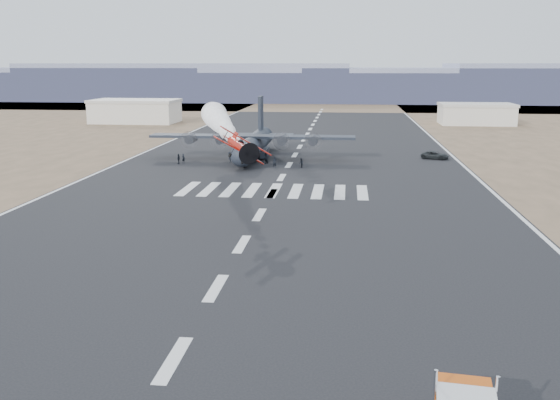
% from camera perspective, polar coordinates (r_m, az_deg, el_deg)
% --- Properties ---
extents(ground, '(500.00, 500.00, 0.00)m').
position_cam_1_polar(ground, '(38.18, -9.72, -14.19)').
color(ground, black).
rests_on(ground, ground).
extents(scrub_far, '(500.00, 80.00, 0.00)m').
position_cam_1_polar(scrub_far, '(263.48, 4.09, 8.66)').
color(scrub_far, brown).
rests_on(scrub_far, ground).
extents(runway_markings, '(60.00, 260.00, 0.01)m').
position_cam_1_polar(runway_markings, '(94.80, 0.14, 2.08)').
color(runway_markings, silver).
rests_on(runway_markings, ground).
extents(ridge_seg_b, '(150.00, 50.00, 15.00)m').
position_cam_1_polar(ridge_seg_b, '(324.58, -19.64, 10.01)').
color(ridge_seg_b, gray).
rests_on(ridge_seg_b, ground).
extents(ridge_seg_c, '(150.00, 50.00, 17.00)m').
position_cam_1_polar(ridge_seg_c, '(302.29, -8.28, 10.65)').
color(ridge_seg_c, gray).
rests_on(ridge_seg_c, ground).
extents(ridge_seg_d, '(150.00, 50.00, 13.00)m').
position_cam_1_polar(ridge_seg_d, '(293.11, 4.34, 10.30)').
color(ridge_seg_d, gray).
rests_on(ridge_seg_d, ground).
extents(ridge_seg_e, '(150.00, 50.00, 15.00)m').
position_cam_1_polar(ridge_seg_e, '(298.05, 17.13, 10.03)').
color(ridge_seg_e, gray).
rests_on(ridge_seg_e, ground).
extents(hangar_left, '(24.50, 14.50, 6.70)m').
position_cam_1_polar(hangar_left, '(188.69, -13.08, 7.95)').
color(hangar_left, beige).
rests_on(hangar_left, ground).
extents(hangar_right, '(20.50, 12.50, 5.90)m').
position_cam_1_polar(hangar_right, '(186.82, 17.50, 7.53)').
color(hangar_right, beige).
rests_on(hangar_right, ground).
extents(aerobatic_biplane, '(5.65, 6.03, 4.64)m').
position_cam_1_polar(aerobatic_biplane, '(66.39, -3.69, 4.94)').
color(aerobatic_biplane, '#B1230B').
extents(smoke_trail, '(12.83, 38.42, 4.06)m').
position_cam_1_polar(smoke_trail, '(98.32, -5.79, 7.50)').
color(smoke_trail, white).
extents(transport_aircraft, '(36.85, 30.39, 10.68)m').
position_cam_1_polar(transport_aircraft, '(114.33, -2.43, 5.23)').
color(transport_aircraft, black).
rests_on(transport_aircraft, ground).
extents(support_vehicle, '(5.46, 3.91, 1.38)m').
position_cam_1_polar(support_vehicle, '(116.66, 13.99, 4.00)').
color(support_vehicle, black).
rests_on(support_vehicle, ground).
extents(crew_a, '(0.76, 0.71, 1.65)m').
position_cam_1_polar(crew_a, '(109.85, -8.82, 3.79)').
color(crew_a, black).
rests_on(crew_a, ground).
extents(crew_b, '(0.96, 1.04, 1.83)m').
position_cam_1_polar(crew_b, '(108.07, -1.32, 3.84)').
color(crew_b, black).
rests_on(crew_b, ground).
extents(crew_c, '(0.66, 1.24, 1.86)m').
position_cam_1_polar(crew_c, '(109.51, -4.62, 3.92)').
color(crew_c, black).
rests_on(crew_c, ground).
extents(crew_d, '(0.60, 1.06, 1.74)m').
position_cam_1_polar(crew_d, '(109.06, -9.26, 3.74)').
color(crew_d, black).
rests_on(crew_d, ground).
extents(crew_e, '(0.83, 0.57, 1.58)m').
position_cam_1_polar(crew_e, '(109.75, -2.52, 3.90)').
color(crew_e, black).
rests_on(crew_e, ground).
extents(crew_f, '(1.51, 1.39, 1.68)m').
position_cam_1_polar(crew_f, '(111.14, -3.10, 4.02)').
color(crew_f, black).
rests_on(crew_f, ground).
extents(crew_g, '(0.73, 0.62, 1.84)m').
position_cam_1_polar(crew_g, '(103.39, -0.50, 3.46)').
color(crew_g, black).
rests_on(crew_g, ground).
extents(crew_h, '(0.68, 0.87, 1.58)m').
position_cam_1_polar(crew_h, '(103.64, 1.95, 3.40)').
color(crew_h, black).
rests_on(crew_h, ground).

